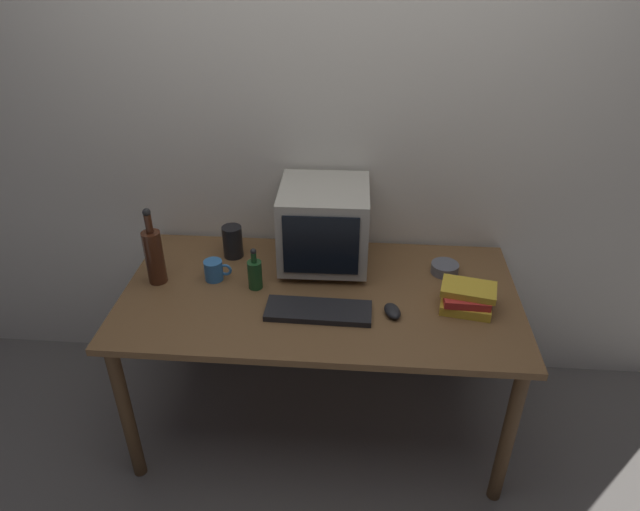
{
  "coord_description": "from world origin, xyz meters",
  "views": [
    {
      "loc": [
        0.15,
        -1.94,
        2.12
      ],
      "look_at": [
        0.0,
        0.0,
        0.93
      ],
      "focal_mm": 31.8,
      "sensor_mm": 36.0,
      "label": 1
    }
  ],
  "objects_px": {
    "crt_monitor": "(324,225)",
    "book_stack": "(467,298)",
    "mug": "(214,270)",
    "computer_mouse": "(392,311)",
    "bottle_short": "(255,273)",
    "keyboard": "(318,311)",
    "cd_spindle": "(445,268)",
    "metal_canister": "(233,242)",
    "bottle_tall": "(154,255)"
  },
  "relations": [
    {
      "from": "mug",
      "to": "metal_canister",
      "type": "height_order",
      "value": "metal_canister"
    },
    {
      "from": "computer_mouse",
      "to": "bottle_short",
      "type": "xyz_separation_m",
      "value": [
        -0.57,
        0.15,
        0.05
      ]
    },
    {
      "from": "bottle_short",
      "to": "metal_canister",
      "type": "xyz_separation_m",
      "value": [
        -0.15,
        0.24,
        0.0
      ]
    },
    {
      "from": "crt_monitor",
      "to": "mug",
      "type": "xyz_separation_m",
      "value": [
        -0.46,
        -0.17,
        -0.15
      ]
    },
    {
      "from": "book_stack",
      "to": "metal_canister",
      "type": "relative_size",
      "value": 1.57
    },
    {
      "from": "computer_mouse",
      "to": "cd_spindle",
      "type": "height_order",
      "value": "cd_spindle"
    },
    {
      "from": "bottle_tall",
      "to": "keyboard",
      "type": "bearing_deg",
      "value": -13.88
    },
    {
      "from": "bottle_short",
      "to": "book_stack",
      "type": "relative_size",
      "value": 0.81
    },
    {
      "from": "keyboard",
      "to": "bottle_short",
      "type": "relative_size",
      "value": 2.21
    },
    {
      "from": "cd_spindle",
      "to": "computer_mouse",
      "type": "bearing_deg",
      "value": -126.34
    },
    {
      "from": "crt_monitor",
      "to": "book_stack",
      "type": "bearing_deg",
      "value": -26.57
    },
    {
      "from": "mug",
      "to": "cd_spindle",
      "type": "relative_size",
      "value": 1.0
    },
    {
      "from": "bottle_short",
      "to": "metal_canister",
      "type": "bearing_deg",
      "value": 120.81
    },
    {
      "from": "computer_mouse",
      "to": "crt_monitor",
      "type": "bearing_deg",
      "value": 111.45
    },
    {
      "from": "computer_mouse",
      "to": "metal_canister",
      "type": "distance_m",
      "value": 0.82
    },
    {
      "from": "crt_monitor",
      "to": "book_stack",
      "type": "relative_size",
      "value": 1.67
    },
    {
      "from": "cd_spindle",
      "to": "metal_canister",
      "type": "bearing_deg",
      "value": 175.92
    },
    {
      "from": "mug",
      "to": "computer_mouse",
      "type": "bearing_deg",
      "value": -14.41
    },
    {
      "from": "computer_mouse",
      "to": "metal_canister",
      "type": "xyz_separation_m",
      "value": [
        -0.72,
        0.39,
        0.06
      ]
    },
    {
      "from": "computer_mouse",
      "to": "book_stack",
      "type": "distance_m",
      "value": 0.3
    },
    {
      "from": "crt_monitor",
      "to": "bottle_tall",
      "type": "height_order",
      "value": "crt_monitor"
    },
    {
      "from": "crt_monitor",
      "to": "bottle_tall",
      "type": "bearing_deg",
      "value": -163.74
    },
    {
      "from": "keyboard",
      "to": "cd_spindle",
      "type": "distance_m",
      "value": 0.63
    },
    {
      "from": "bottle_tall",
      "to": "book_stack",
      "type": "bearing_deg",
      "value": -4.03
    },
    {
      "from": "bottle_short",
      "to": "book_stack",
      "type": "xyz_separation_m",
      "value": [
        0.87,
        -0.08,
        -0.02
      ]
    },
    {
      "from": "mug",
      "to": "cd_spindle",
      "type": "bearing_deg",
      "value": 7.37
    },
    {
      "from": "bottle_short",
      "to": "cd_spindle",
      "type": "bearing_deg",
      "value": 12.29
    },
    {
      "from": "crt_monitor",
      "to": "cd_spindle",
      "type": "height_order",
      "value": "crt_monitor"
    },
    {
      "from": "mug",
      "to": "metal_canister",
      "type": "distance_m",
      "value": 0.2
    },
    {
      "from": "cd_spindle",
      "to": "metal_canister",
      "type": "distance_m",
      "value": 0.96
    },
    {
      "from": "bottle_short",
      "to": "book_stack",
      "type": "height_order",
      "value": "bottle_short"
    },
    {
      "from": "mug",
      "to": "bottle_tall",
      "type": "bearing_deg",
      "value": -171.98
    },
    {
      "from": "bottle_tall",
      "to": "book_stack",
      "type": "height_order",
      "value": "bottle_tall"
    },
    {
      "from": "computer_mouse",
      "to": "bottle_short",
      "type": "relative_size",
      "value": 0.53
    },
    {
      "from": "keyboard",
      "to": "cd_spindle",
      "type": "bearing_deg",
      "value": 33.55
    },
    {
      "from": "computer_mouse",
      "to": "bottle_tall",
      "type": "height_order",
      "value": "bottle_tall"
    },
    {
      "from": "crt_monitor",
      "to": "mug",
      "type": "relative_size",
      "value": 3.28
    },
    {
      "from": "book_stack",
      "to": "cd_spindle",
      "type": "bearing_deg",
      "value": 102.49
    },
    {
      "from": "bottle_tall",
      "to": "metal_canister",
      "type": "distance_m",
      "value": 0.37
    },
    {
      "from": "mug",
      "to": "bottle_short",
      "type": "bearing_deg",
      "value": -14.31
    },
    {
      "from": "keyboard",
      "to": "mug",
      "type": "xyz_separation_m",
      "value": [
        -0.47,
        0.21,
        0.03
      ]
    },
    {
      "from": "crt_monitor",
      "to": "metal_canister",
      "type": "height_order",
      "value": "crt_monitor"
    },
    {
      "from": "bottle_tall",
      "to": "cd_spindle",
      "type": "height_order",
      "value": "bottle_tall"
    },
    {
      "from": "cd_spindle",
      "to": "bottle_tall",
      "type": "bearing_deg",
      "value": -172.5
    },
    {
      "from": "bottle_tall",
      "to": "metal_canister",
      "type": "relative_size",
      "value": 2.33
    },
    {
      "from": "crt_monitor",
      "to": "bottle_tall",
      "type": "xyz_separation_m",
      "value": [
        -0.7,
        -0.2,
        -0.06
      ]
    },
    {
      "from": "keyboard",
      "to": "book_stack",
      "type": "bearing_deg",
      "value": 9.19
    },
    {
      "from": "computer_mouse",
      "to": "bottle_short",
      "type": "height_order",
      "value": "bottle_short"
    },
    {
      "from": "metal_canister",
      "to": "crt_monitor",
      "type": "bearing_deg",
      "value": -3.59
    },
    {
      "from": "mug",
      "to": "cd_spindle",
      "type": "height_order",
      "value": "mug"
    }
  ]
}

